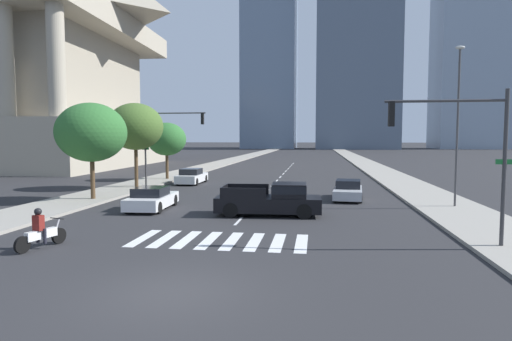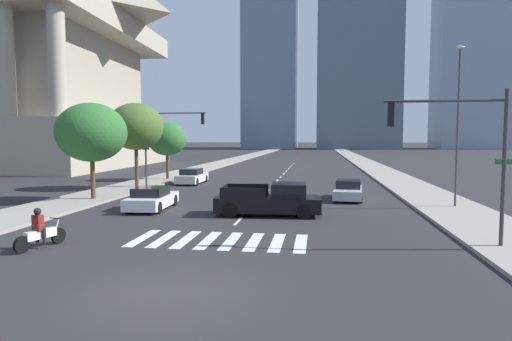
% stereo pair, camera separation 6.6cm
% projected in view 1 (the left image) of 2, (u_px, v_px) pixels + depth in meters
% --- Properties ---
extents(ground_plane, '(800.00, 800.00, 0.00)m').
position_uv_depth(ground_plane, '(171.00, 292.00, 11.18)').
color(ground_plane, '#28282B').
extents(sidewalk_east, '(4.00, 260.00, 0.15)m').
position_uv_depth(sidewalk_east, '(400.00, 181.00, 39.25)').
color(sidewalk_east, gray).
rests_on(sidewalk_east, ground).
extents(sidewalk_west, '(4.00, 260.00, 0.15)m').
position_uv_depth(sidewalk_west, '(164.00, 178.00, 42.35)').
color(sidewalk_west, gray).
rests_on(sidewalk_west, ground).
extents(crosswalk_near, '(6.75, 2.98, 0.01)m').
position_uv_depth(crosswalk_near, '(220.00, 240.00, 16.85)').
color(crosswalk_near, silver).
rests_on(crosswalk_near, ground).
extents(lane_divider_center, '(0.14, 50.00, 0.01)m').
position_uv_depth(lane_divider_center, '(280.00, 177.00, 44.50)').
color(lane_divider_center, silver).
rests_on(lane_divider_center, ground).
extents(motorcycle_lead, '(0.88, 2.10, 1.49)m').
position_uv_depth(motorcycle_lead, '(41.00, 233.00, 15.61)').
color(motorcycle_lead, black).
rests_on(motorcycle_lead, ground).
extents(pickup_truck, '(5.46, 2.30, 1.67)m').
position_uv_depth(pickup_truck, '(274.00, 200.00, 22.33)').
color(pickup_truck, black).
rests_on(pickup_truck, ground).
extents(sedan_white_0, '(1.84, 4.43, 1.34)m').
position_uv_depth(sedan_white_0, '(192.00, 177.00, 37.91)').
color(sedan_white_0, silver).
rests_on(sedan_white_0, ground).
extents(sedan_white_1, '(2.04, 4.32, 1.27)m').
position_uv_depth(sedan_white_1, '(152.00, 199.00, 24.25)').
color(sedan_white_1, silver).
rests_on(sedan_white_1, ground).
extents(sedan_silver_2, '(2.14, 4.38, 1.26)m').
position_uv_depth(sedan_silver_2, '(348.00, 191.00, 28.18)').
color(sedan_silver_2, '#B7BABF').
rests_on(sedan_silver_2, ground).
extents(traffic_signal_near, '(4.46, 0.28, 5.56)m').
position_uv_depth(traffic_signal_near, '(458.00, 139.00, 15.42)').
color(traffic_signal_near, '#333335').
rests_on(traffic_signal_near, sidewalk_east).
extents(traffic_signal_far, '(5.29, 0.28, 6.21)m').
position_uv_depth(traffic_signal_far, '(167.00, 132.00, 34.41)').
color(traffic_signal_far, '#333335').
rests_on(traffic_signal_far, sidewalk_west).
extents(street_lamp_east, '(0.50, 0.24, 8.92)m').
position_uv_depth(street_lamp_east, '(458.00, 116.00, 24.11)').
color(street_lamp_east, '#3F3F42').
rests_on(street_lamp_east, sidewalk_east).
extents(street_tree_nearest, '(4.36, 4.36, 6.05)m').
position_uv_depth(street_tree_nearest, '(91.00, 132.00, 27.17)').
color(street_tree_nearest, '#4C3823').
rests_on(street_tree_nearest, sidewalk_west).
extents(street_tree_second, '(4.30, 4.30, 6.56)m').
position_uv_depth(street_tree_second, '(135.00, 127.00, 33.76)').
color(street_tree_second, '#4C3823').
rests_on(street_tree_second, sidewalk_west).
extents(street_tree_third, '(3.65, 3.65, 5.30)m').
position_uv_depth(street_tree_third, '(167.00, 139.00, 40.80)').
color(street_tree_third, '#4C3823').
rests_on(street_tree_third, sidewalk_west).
extents(war_memorial, '(33.71, 33.71, 38.55)m').
position_uv_depth(war_memorial, '(17.00, 25.00, 60.55)').
color(war_memorial, '#A89E89').
rests_on(war_memorial, ground).
extents(office_tower_left_skyline, '(20.41, 26.74, 101.38)m').
position_uv_depth(office_tower_left_skyline, '(271.00, 36.00, 171.26)').
color(office_tower_left_skyline, slate).
rests_on(office_tower_left_skyline, ground).
extents(office_tower_center_skyline, '(29.28, 21.08, 88.20)m').
position_uv_depth(office_tower_center_skyline, '(357.00, 38.00, 157.56)').
color(office_tower_center_skyline, slate).
rests_on(office_tower_center_skyline, ground).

